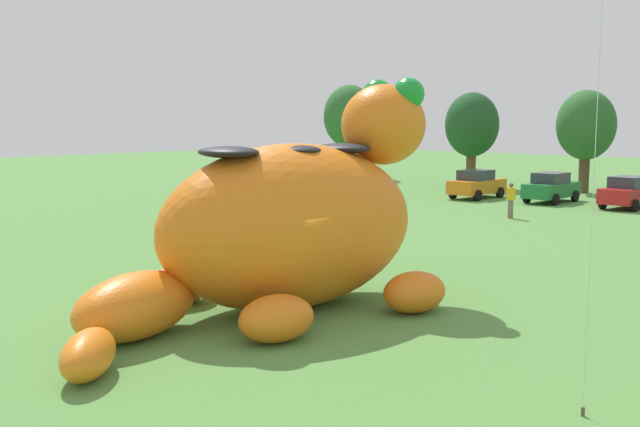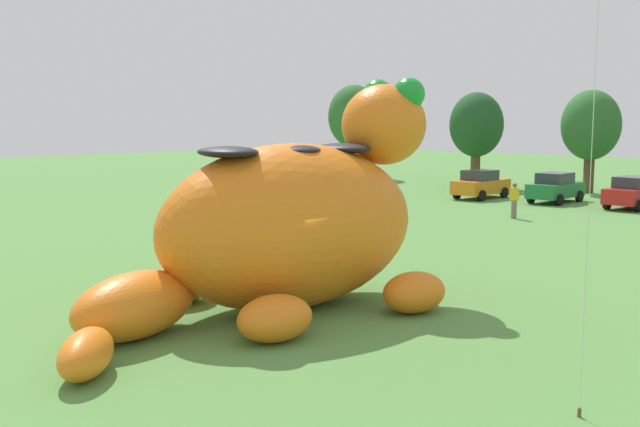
{
  "view_description": "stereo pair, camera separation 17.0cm",
  "coord_description": "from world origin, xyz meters",
  "px_view_note": "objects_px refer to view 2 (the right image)",
  "views": [
    {
      "loc": [
        12.7,
        -12.77,
        4.74
      ],
      "look_at": [
        -0.5,
        0.88,
        2.3
      ],
      "focal_mm": 41.37,
      "sensor_mm": 36.0,
      "label": 1
    },
    {
      "loc": [
        12.82,
        -12.65,
        4.74
      ],
      "look_at": [
        -0.5,
        0.88,
        2.3
      ],
      "focal_mm": 41.37,
      "sensor_mm": 36.0,
      "label": 2
    }
  ],
  "objects_px": {
    "giant_inflatable_creature": "(292,224)",
    "car_orange": "(481,184)",
    "spectator_mid_field": "(312,206)",
    "car_green": "(556,188)",
    "spectator_wandering": "(514,201)",
    "car_red": "(634,193)"
  },
  "relations": [
    {
      "from": "spectator_mid_field",
      "to": "spectator_wandering",
      "type": "bearing_deg",
      "value": 56.4
    },
    {
      "from": "giant_inflatable_creature",
      "to": "car_orange",
      "type": "bearing_deg",
      "value": 112.74
    },
    {
      "from": "giant_inflatable_creature",
      "to": "car_red",
      "type": "bearing_deg",
      "value": 94.6
    },
    {
      "from": "car_orange",
      "to": "car_green",
      "type": "relative_size",
      "value": 1.0
    },
    {
      "from": "spectator_wandering",
      "to": "giant_inflatable_creature",
      "type": "bearing_deg",
      "value": -76.15
    },
    {
      "from": "spectator_mid_field",
      "to": "spectator_wandering",
      "type": "distance_m",
      "value": 9.9
    },
    {
      "from": "car_green",
      "to": "spectator_wandering",
      "type": "bearing_deg",
      "value": -76.79
    },
    {
      "from": "car_green",
      "to": "spectator_wandering",
      "type": "xyz_separation_m",
      "value": [
        1.82,
        -7.75,
        -0.01
      ]
    },
    {
      "from": "car_orange",
      "to": "giant_inflatable_creature",
      "type": "bearing_deg",
      "value": -67.26
    },
    {
      "from": "spectator_mid_field",
      "to": "car_green",
      "type": "bearing_deg",
      "value": 77.1
    },
    {
      "from": "car_orange",
      "to": "car_green",
      "type": "distance_m",
      "value": 4.4
    },
    {
      "from": "car_green",
      "to": "spectator_mid_field",
      "type": "relative_size",
      "value": 2.41
    },
    {
      "from": "car_red",
      "to": "spectator_wandering",
      "type": "xyz_separation_m",
      "value": [
        -2.52,
        -7.98,
        -0.01
      ]
    },
    {
      "from": "car_orange",
      "to": "spectator_mid_field",
      "type": "relative_size",
      "value": 2.41
    },
    {
      "from": "giant_inflatable_creature",
      "to": "car_green",
      "type": "height_order",
      "value": "giant_inflatable_creature"
    },
    {
      "from": "car_green",
      "to": "car_red",
      "type": "xyz_separation_m",
      "value": [
        4.34,
        0.24,
        0.0
      ]
    },
    {
      "from": "giant_inflatable_creature",
      "to": "spectator_mid_field",
      "type": "bearing_deg",
      "value": 133.28
    },
    {
      "from": "car_orange",
      "to": "car_red",
      "type": "distance_m",
      "value": 8.71
    },
    {
      "from": "spectator_wandering",
      "to": "car_green",
      "type": "bearing_deg",
      "value": 103.21
    },
    {
      "from": "car_red",
      "to": "giant_inflatable_creature",
      "type": "bearing_deg",
      "value": -85.4
    },
    {
      "from": "car_red",
      "to": "spectator_mid_field",
      "type": "height_order",
      "value": "car_red"
    },
    {
      "from": "car_orange",
      "to": "spectator_wandering",
      "type": "relative_size",
      "value": 2.41
    }
  ]
}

